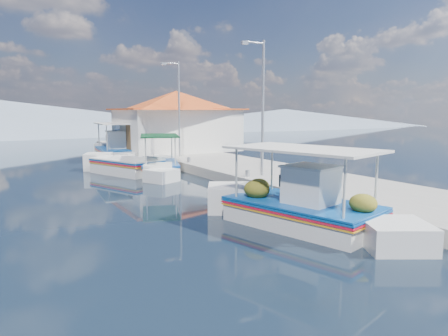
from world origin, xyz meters
TOP-DOWN VIEW (x-y plane):
  - ground at (0.00, 0.00)m, footprint 160.00×160.00m
  - quay at (5.90, 6.00)m, footprint 5.00×44.00m
  - bollards at (3.80, 5.25)m, footprint 0.20×17.20m
  - main_caique at (1.70, -3.94)m, footprint 3.56×7.66m
  - caique_green_canopy at (1.79, 7.55)m, footprint 3.29×6.00m
  - caique_blue_hull at (0.43, 8.86)m, footprint 3.74×6.62m
  - caique_far at (1.85, 15.75)m, footprint 2.95×8.17m
  - harbor_building at (6.20, 15.00)m, footprint 10.49×10.49m
  - lamp_post_near at (4.51, 2.00)m, footprint 1.21×0.14m
  - lamp_post_far at (4.51, 11.00)m, footprint 1.21×0.14m
  - mountain_ridge at (6.54, 56.00)m, footprint 171.40×96.00m

SIDE VIEW (x-z plane):
  - ground at x=0.00m, z-range 0.00..0.00m
  - quay at x=5.90m, z-range 0.00..0.50m
  - caique_blue_hull at x=0.43m, z-range -0.29..0.97m
  - caique_green_canopy at x=1.79m, z-range -0.84..1.55m
  - main_caique at x=1.70m, z-range -0.80..1.80m
  - caique_far at x=1.85m, z-range -0.91..1.97m
  - bollards at x=3.80m, z-range 0.50..0.80m
  - mountain_ridge at x=6.54m, z-range -0.71..4.79m
  - harbor_building at x=6.20m, z-range 0.58..4.98m
  - lamp_post_near at x=4.51m, z-range 0.85..6.85m
  - lamp_post_far at x=4.51m, z-range 0.85..6.85m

